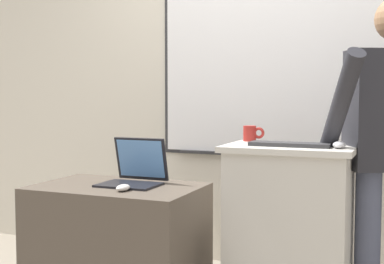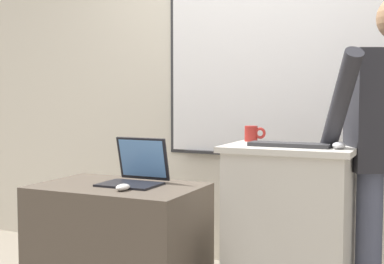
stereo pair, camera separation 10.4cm
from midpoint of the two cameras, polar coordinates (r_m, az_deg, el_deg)
back_wall at (r=3.70m, az=8.11°, el=7.66°), size 6.40×0.17×2.85m
lectern_podium at (r=2.84m, az=9.26°, el=-10.70°), size 0.66×0.45×0.93m
side_desk at (r=3.02m, az=-8.91°, el=-12.16°), size 0.89×0.58×0.69m
laptop at (r=2.98m, az=-7.01°, el=-4.05°), size 0.32×0.30×0.25m
wireless_keyboard at (r=2.71m, az=9.30°, el=-1.32°), size 0.40×0.12×0.02m
computer_mouse_by_laptop at (r=2.78m, az=-8.44°, el=-5.90°), size 0.06×0.10×0.03m
computer_mouse_by_keyboard at (r=2.66m, az=14.35°, el=-1.34°), size 0.06×0.10×0.03m
coffee_mug at (r=2.98m, az=5.30°, el=-0.15°), size 0.12×0.07×0.09m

